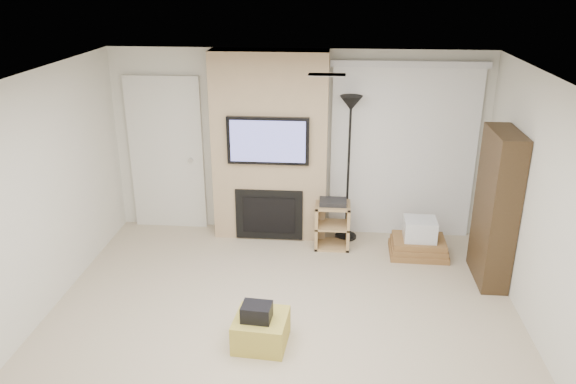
# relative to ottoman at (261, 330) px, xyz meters

# --- Properties ---
(floor) EXTENTS (5.00, 5.50, 0.00)m
(floor) POSITION_rel_ottoman_xyz_m (0.17, -0.05, -0.15)
(floor) COLOR #C2B094
(floor) RESTS_ON ground
(ceiling) EXTENTS (5.00, 5.50, 0.00)m
(ceiling) POSITION_rel_ottoman_xyz_m (0.17, -0.05, 2.35)
(ceiling) COLOR white
(ceiling) RESTS_ON wall_back
(wall_back) EXTENTS (5.00, 0.00, 2.50)m
(wall_back) POSITION_rel_ottoman_xyz_m (0.17, 2.70, 1.10)
(wall_back) COLOR silver
(wall_back) RESTS_ON ground
(wall_left) EXTENTS (0.00, 5.50, 2.50)m
(wall_left) POSITION_rel_ottoman_xyz_m (-2.33, -0.05, 1.10)
(wall_left) COLOR silver
(wall_left) RESTS_ON ground
(wall_right) EXTENTS (0.00, 5.50, 2.50)m
(wall_right) POSITION_rel_ottoman_xyz_m (2.67, -0.05, 1.10)
(wall_right) COLOR silver
(wall_right) RESTS_ON ground
(hvac_vent) EXTENTS (0.35, 0.18, 0.01)m
(hvac_vent) POSITION_rel_ottoman_xyz_m (0.57, 0.75, 2.35)
(hvac_vent) COLOR silver
(hvac_vent) RESTS_ON ceiling
(ottoman) EXTENTS (0.54, 0.54, 0.30)m
(ottoman) POSITION_rel_ottoman_xyz_m (0.00, 0.00, 0.00)
(ottoman) COLOR gold
(ottoman) RESTS_ON floor
(black_bag) EXTENTS (0.30, 0.24, 0.16)m
(black_bag) POSITION_rel_ottoman_xyz_m (-0.03, -0.04, 0.23)
(black_bag) COLOR black
(black_bag) RESTS_ON ottoman
(fireplace_wall) EXTENTS (1.50, 0.47, 2.50)m
(fireplace_wall) POSITION_rel_ottoman_xyz_m (-0.18, 2.49, 1.09)
(fireplace_wall) COLOR tan
(fireplace_wall) RESTS_ON floor
(entry_door) EXTENTS (1.02, 0.11, 2.14)m
(entry_door) POSITION_rel_ottoman_xyz_m (-1.63, 2.66, 0.90)
(entry_door) COLOR silver
(entry_door) RESTS_ON floor
(vertical_blinds) EXTENTS (1.98, 0.10, 2.37)m
(vertical_blinds) POSITION_rel_ottoman_xyz_m (1.57, 2.65, 1.12)
(vertical_blinds) COLOR silver
(vertical_blinds) RESTS_ON floor
(floor_lamp) EXTENTS (0.29, 0.29, 1.96)m
(floor_lamp) POSITION_rel_ottoman_xyz_m (0.85, 2.45, 1.39)
(floor_lamp) COLOR black
(floor_lamp) RESTS_ON floor
(av_stand) EXTENTS (0.45, 0.38, 0.66)m
(av_stand) POSITION_rel_ottoman_xyz_m (0.66, 2.17, 0.20)
(av_stand) COLOR tan
(av_stand) RESTS_ON floor
(box_stack) EXTENTS (0.74, 0.57, 0.49)m
(box_stack) POSITION_rel_ottoman_xyz_m (1.77, 2.03, 0.04)
(box_stack) COLOR olive
(box_stack) RESTS_ON floor
(bookshelf) EXTENTS (0.30, 0.80, 1.80)m
(bookshelf) POSITION_rel_ottoman_xyz_m (2.51, 1.49, 0.75)
(bookshelf) COLOR #322314
(bookshelf) RESTS_ON floor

